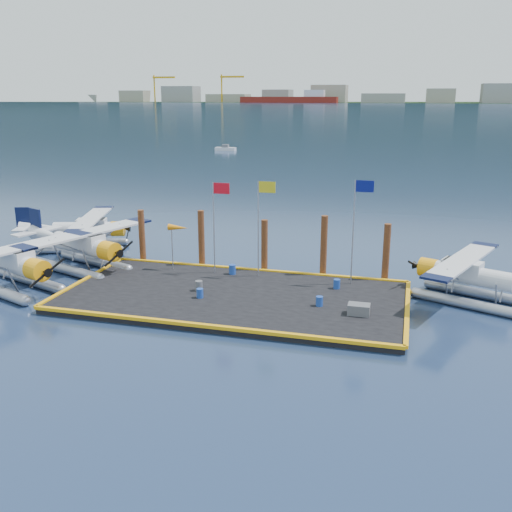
# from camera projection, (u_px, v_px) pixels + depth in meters

# --- Properties ---
(ground) EXTENTS (4000.00, 4000.00, 0.00)m
(ground) POSITION_uv_depth(u_px,v_px,m) (234.00, 300.00, 33.92)
(ground) COLOR #1A294E
(ground) RESTS_ON ground
(dock) EXTENTS (20.00, 10.00, 0.40)m
(dock) POSITION_uv_depth(u_px,v_px,m) (234.00, 297.00, 33.87)
(dock) COLOR black
(dock) RESTS_ON ground
(dock_bumpers) EXTENTS (20.25, 10.25, 0.18)m
(dock_bumpers) POSITION_uv_depth(u_px,v_px,m) (234.00, 293.00, 33.79)
(dock_bumpers) COLOR #ECA30D
(dock_bumpers) RESTS_ON dock
(far_backdrop) EXTENTS (3050.00, 2050.00, 810.00)m
(far_backdrop) POSITION_uv_depth(u_px,v_px,m) (502.00, 96.00, 1584.15)
(far_backdrop) COLOR black
(far_backdrop) RESTS_ON ground
(seaplane_a) EXTENTS (9.89, 10.49, 3.78)m
(seaplane_a) POSITION_uv_depth(u_px,v_px,m) (12.00, 265.00, 35.19)
(seaplane_a) COLOR #8F939C
(seaplane_a) RESTS_ON ground
(seaplane_b) EXTENTS (9.87, 10.47, 3.78)m
(seaplane_b) POSITION_uv_depth(u_px,v_px,m) (84.00, 248.00, 39.19)
(seaplane_b) COLOR #8F939C
(seaplane_b) RESTS_ON ground
(seaplane_c) EXTENTS (8.95, 9.60, 3.43)m
(seaplane_c) POSITION_uv_depth(u_px,v_px,m) (87.00, 231.00, 44.66)
(seaplane_c) COLOR #8F939C
(seaplane_c) RESTS_ON ground
(seaplane_d) EXTENTS (8.89, 9.40, 3.41)m
(seaplane_d) POSITION_uv_depth(u_px,v_px,m) (468.00, 278.00, 33.31)
(seaplane_d) COLOR #8F939C
(seaplane_d) RESTS_ON ground
(drum_0) EXTENTS (0.44, 0.44, 0.61)m
(drum_0) POSITION_uv_depth(u_px,v_px,m) (199.00, 286.00, 34.33)
(drum_0) COLOR #525357
(drum_0) RESTS_ON dock
(drum_2) EXTENTS (0.39, 0.39, 0.56)m
(drum_2) POSITION_uv_depth(u_px,v_px,m) (319.00, 301.00, 31.85)
(drum_2) COLOR #1B3E95
(drum_2) RESTS_ON dock
(drum_3) EXTENTS (0.39, 0.39, 0.55)m
(drum_3) POSITION_uv_depth(u_px,v_px,m) (200.00, 293.00, 33.14)
(drum_3) COLOR #1B3E95
(drum_3) RESTS_ON dock
(drum_4) EXTENTS (0.41, 0.41, 0.58)m
(drum_4) POSITION_uv_depth(u_px,v_px,m) (337.00, 284.00, 34.72)
(drum_4) COLOR #1B3E95
(drum_4) RESTS_ON dock
(drum_5) EXTENTS (0.45, 0.45, 0.64)m
(drum_5) POSITION_uv_depth(u_px,v_px,m) (232.00, 269.00, 37.50)
(drum_5) COLOR #1B3E95
(drum_5) RESTS_ON dock
(crate) EXTENTS (1.17, 0.78, 0.58)m
(crate) POSITION_uv_depth(u_px,v_px,m) (359.00, 309.00, 30.60)
(crate) COLOR #525357
(crate) RESTS_ON dock
(flagpole_red) EXTENTS (1.14, 0.08, 6.00)m
(flagpole_red) POSITION_uv_depth(u_px,v_px,m) (217.00, 214.00, 36.83)
(flagpole_red) COLOR gray
(flagpole_red) RESTS_ON dock
(flagpole_yellow) EXTENTS (1.14, 0.08, 6.20)m
(flagpole_yellow) POSITION_uv_depth(u_px,v_px,m) (261.00, 214.00, 36.04)
(flagpole_yellow) COLOR gray
(flagpole_yellow) RESTS_ON dock
(flagpole_blue) EXTENTS (1.14, 0.08, 6.50)m
(flagpole_blue) POSITION_uv_depth(u_px,v_px,m) (357.00, 217.00, 34.49)
(flagpole_blue) COLOR gray
(flagpole_blue) RESTS_ON dock
(windsock) EXTENTS (1.40, 0.44, 3.12)m
(windsock) POSITION_uv_depth(u_px,v_px,m) (178.00, 229.00, 37.84)
(windsock) COLOR gray
(windsock) RESTS_ON dock
(piling_0) EXTENTS (0.44, 0.44, 4.00)m
(piling_0) POSITION_uv_depth(u_px,v_px,m) (142.00, 238.00, 40.53)
(piling_0) COLOR #472514
(piling_0) RESTS_ON ground
(piling_1) EXTENTS (0.44, 0.44, 4.20)m
(piling_1) POSITION_uv_depth(u_px,v_px,m) (201.00, 240.00, 39.37)
(piling_1) COLOR #472514
(piling_1) RESTS_ON ground
(piling_2) EXTENTS (0.44, 0.44, 3.80)m
(piling_2) POSITION_uv_depth(u_px,v_px,m) (264.00, 248.00, 38.29)
(piling_2) COLOR #472514
(piling_2) RESTS_ON ground
(piling_3) EXTENTS (0.44, 0.44, 4.30)m
(piling_3) POSITION_uv_depth(u_px,v_px,m) (324.00, 248.00, 37.22)
(piling_3) COLOR #472514
(piling_3) RESTS_ON ground
(piling_4) EXTENTS (0.44, 0.44, 4.00)m
(piling_4) POSITION_uv_depth(u_px,v_px,m) (386.00, 255.00, 36.25)
(piling_4) COLOR #472514
(piling_4) RESTS_ON ground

